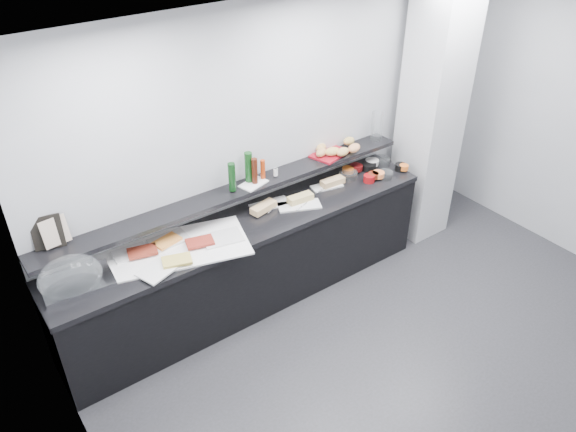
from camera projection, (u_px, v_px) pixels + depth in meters
ground at (435, 378)px, 4.62m from camera, size 5.00×5.00×0.00m
back_wall at (292, 143)px, 5.23m from camera, size 5.00×0.02×2.70m
ceiling at (505, 52)px, 3.13m from camera, size 5.00×5.00×0.00m
column at (431, 117)px, 5.72m from camera, size 0.50×0.50×2.70m
buffet_cabinet at (250, 264)px, 5.19m from camera, size 3.60×0.60×0.85m
counter_top at (248, 224)px, 4.94m from camera, size 3.62×0.62×0.05m
wall_shelf at (237, 191)px, 4.92m from camera, size 3.60×0.25×0.04m
cloche_base at (78, 283)px, 4.21m from camera, size 0.54×0.39×0.04m
cloche_dome at (70, 277)px, 4.11m from camera, size 0.50×0.36×0.34m
linen_runner at (172, 249)px, 4.59m from camera, size 1.35×0.90×0.01m
platter_meat_a at (130, 253)px, 4.52m from camera, size 0.29×0.20×0.01m
food_meat_a at (142, 251)px, 4.50m from camera, size 0.26×0.20×0.02m
platter_salmon at (169, 240)px, 4.67m from camera, size 0.32×0.22×0.01m
food_salmon at (167, 241)px, 4.62m from camera, size 0.24×0.18×0.02m
platter_cheese at (159, 269)px, 4.34m from camera, size 0.38×0.31×0.01m
food_cheese at (177, 260)px, 4.41m from camera, size 0.26×0.21×0.02m
platter_meat_b at (223, 238)px, 4.69m from camera, size 0.37×0.29×0.01m
food_meat_b at (200, 242)px, 4.61m from camera, size 0.25×0.20×0.02m
sandwich_plate_left at (270, 204)px, 5.16m from camera, size 0.39×0.21×0.01m
sandwich_food_left at (263, 207)px, 5.05m from camera, size 0.27×0.15×0.06m
tongs_left at (272, 209)px, 5.07m from camera, size 0.15×0.08×0.01m
sandwich_plate_mid at (299, 206)px, 5.14m from camera, size 0.43×0.31×0.01m
sandwich_food_mid at (300, 198)px, 5.18m from camera, size 0.25×0.11×0.06m
tongs_mid at (302, 206)px, 5.11m from camera, size 0.15×0.06×0.01m
sandwich_plate_right at (327, 186)px, 5.43m from camera, size 0.33×0.19×0.01m
sandwich_food_right at (333, 182)px, 5.43m from camera, size 0.25×0.11×0.06m
tongs_right at (322, 190)px, 5.36m from camera, size 0.16×0.04×0.01m
bowl_glass_fruit at (348, 175)px, 5.56m from camera, size 0.18×0.18×0.07m
fill_glass_fruit at (348, 170)px, 5.62m from camera, size 0.15×0.15×0.05m
bowl_black_jam at (369, 167)px, 5.71m from camera, size 0.19×0.19×0.07m
fill_black_jam at (356, 167)px, 5.67m from camera, size 0.14×0.14×0.05m
bowl_glass_cream at (380, 162)px, 5.80m from camera, size 0.22×0.22×0.07m
fill_glass_cream at (372, 162)px, 5.76m from camera, size 0.17×0.17×0.05m
bowl_red_jam at (369, 178)px, 5.50m from camera, size 0.14×0.14×0.07m
fill_red_jam at (373, 175)px, 5.53m from camera, size 0.12×0.12×0.05m
bowl_glass_salmon at (385, 175)px, 5.57m from camera, size 0.16×0.16×0.07m
fill_glass_salmon at (378, 174)px, 5.55m from camera, size 0.15×0.15×0.05m
bowl_black_fruit at (401, 167)px, 5.70m from camera, size 0.11×0.11×0.07m
fill_black_fruit at (404, 167)px, 5.67m from camera, size 0.09×0.09×0.05m
framed_print at (47, 232)px, 4.14m from camera, size 0.23×0.13×0.26m
print_art at (55, 232)px, 4.14m from camera, size 0.20×0.07×0.22m
condiment_tray at (253, 184)px, 4.98m from camera, size 0.28×0.22×0.01m
bottle_green_a at (232, 177)px, 4.80m from camera, size 0.07×0.07×0.26m
bottle_brown at (255, 171)px, 4.91m from camera, size 0.07×0.07×0.24m
bottle_green_b at (249, 167)px, 4.93m from camera, size 0.08×0.08×0.28m
bottle_hot at (263, 169)px, 5.00m from camera, size 0.06×0.06×0.18m
shaker_salt at (275, 172)px, 5.07m from camera, size 0.04×0.04×0.07m
shaker_pepper at (276, 172)px, 5.07m from camera, size 0.04×0.04×0.07m
bread_tray at (330, 154)px, 5.45m from camera, size 0.41×0.34×0.02m
bread_roll_nw at (321, 148)px, 5.45m from camera, size 0.14×0.11×0.08m
bread_roll_ne at (349, 141)px, 5.58m from camera, size 0.13×0.09×0.08m
bread_roll_s at (343, 152)px, 5.38m from camera, size 0.15×0.10×0.08m
bread_roll_se at (354, 148)px, 5.45m from camera, size 0.17×0.13×0.08m
bread_roll_midw at (321, 152)px, 5.37m from camera, size 0.15×0.12×0.08m
bread_roll_mide at (332, 151)px, 5.38m from camera, size 0.18×0.14×0.08m
carafe at (377, 126)px, 5.65m from camera, size 0.14×0.14×0.30m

